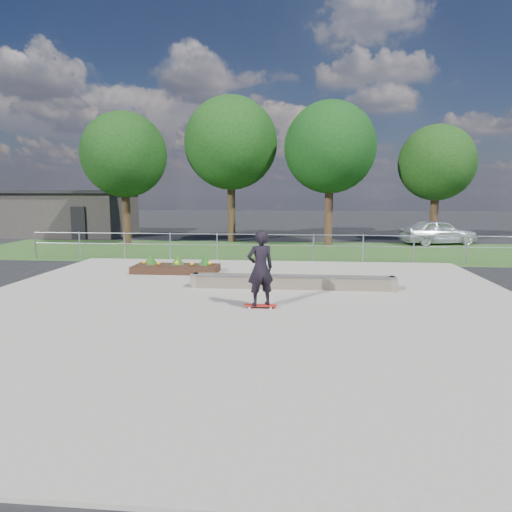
{
  "coord_description": "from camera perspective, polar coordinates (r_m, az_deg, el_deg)",
  "views": [
    {
      "loc": [
        1.4,
        -11.17,
        2.9
      ],
      "look_at": [
        0.2,
        1.5,
        1.1
      ],
      "focal_mm": 32.0,
      "sensor_mm": 36.0,
      "label": 1
    }
  ],
  "objects": [
    {
      "name": "tree_far_right",
      "position": [
        27.78,
        21.66,
        10.75
      ],
      "size": [
        4.2,
        4.2,
        6.6
      ],
      "color": "black",
      "rests_on": "ground"
    },
    {
      "name": "concrete_slab",
      "position": [
        11.62,
        -1.69,
        -6.25
      ],
      "size": [
        15.0,
        15.0,
        0.06
      ],
      "primitive_type": "cube",
      "color": "gray",
      "rests_on": "ground"
    },
    {
      "name": "grind_ledge",
      "position": [
        13.5,
        4.5,
        -3.24
      ],
      "size": [
        6.0,
        0.44,
        0.43
      ],
      "color": "brown",
      "rests_on": "concrete_slab"
    },
    {
      "name": "tree_mid_right",
      "position": [
        25.33,
        9.25,
        13.23
      ],
      "size": [
        4.9,
        4.9,
        7.7
      ],
      "color": "#352015",
      "rests_on": "ground"
    },
    {
      "name": "parked_car",
      "position": [
        27.08,
        21.81,
        2.8
      ],
      "size": [
        4.35,
        2.58,
        1.39
      ],
      "primitive_type": "imported",
      "rotation": [
        0.0,
        0.0,
        1.81
      ],
      "color": "silver",
      "rests_on": "ground"
    },
    {
      "name": "ground",
      "position": [
        11.63,
        -1.69,
        -6.4
      ],
      "size": [
        120.0,
        120.0,
        0.0
      ],
      "primitive_type": "plane",
      "color": "black",
      "rests_on": "ground"
    },
    {
      "name": "fence",
      "position": [
        18.85,
        1.11,
        1.56
      ],
      "size": [
        20.06,
        0.06,
        1.2
      ],
      "color": "gray",
      "rests_on": "ground"
    },
    {
      "name": "grass_verge",
      "position": [
        22.41,
        1.77,
        0.63
      ],
      "size": [
        30.0,
        8.0,
        0.02
      ],
      "primitive_type": "cube",
      "color": "#284B1E",
      "rests_on": "ground"
    },
    {
      "name": "building",
      "position": [
        33.01,
        -22.5,
        5.03
      ],
      "size": [
        8.4,
        5.4,
        3.0
      ],
      "color": "#2A2725",
      "rests_on": "ground"
    },
    {
      "name": "planter_bed",
      "position": [
        16.47,
        -9.92,
        -1.35
      ],
      "size": [
        3.0,
        1.2,
        0.61
      ],
      "color": "black",
      "rests_on": "concrete_slab"
    },
    {
      "name": "tree_mid_left",
      "position": [
        26.6,
        -3.15,
        13.88
      ],
      "size": [
        5.25,
        5.25,
        8.25
      ],
      "color": "black",
      "rests_on": "ground"
    },
    {
      "name": "skateboarder",
      "position": [
        11.07,
        0.56,
        -1.55
      ],
      "size": [
        0.8,
        0.68,
        1.92
      ],
      "color": "silver",
      "rests_on": "concrete_slab"
    },
    {
      "name": "tree_far_left",
      "position": [
        26.01,
        -16.17,
        12.05
      ],
      "size": [
        4.55,
        4.55,
        7.15
      ],
      "color": "black",
      "rests_on": "ground"
    }
  ]
}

